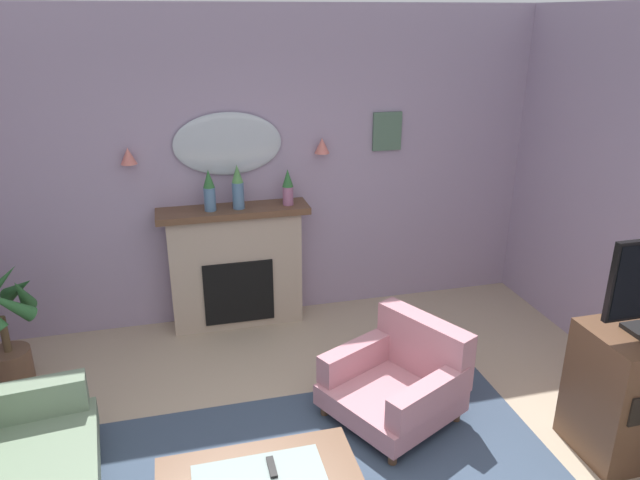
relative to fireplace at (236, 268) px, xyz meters
name	(u,v)px	position (x,y,z in m)	size (l,w,h in m)	color
wall_back	(253,170)	(0.22, 0.22, 0.87)	(6.43, 0.10, 2.88)	#9E8CA8
fireplace	(236,268)	(0.00, 0.00, 0.00)	(1.36, 0.36, 1.16)	tan
mantel_vase_left	(209,191)	(-0.20, -0.03, 0.77)	(0.10, 0.10, 0.37)	#4C7093
mantel_vase_centre	(238,187)	(0.05, -0.03, 0.78)	(0.10, 0.10, 0.40)	#4C7093
mantel_vase_right	(288,187)	(0.50, -0.03, 0.76)	(0.10, 0.10, 0.33)	#9E6084
wall_mirror	(228,144)	(0.00, 0.14, 1.14)	(0.96, 0.06, 0.56)	#B2BCC6
wall_sconce_left	(128,156)	(-0.85, 0.09, 1.09)	(0.14, 0.14, 0.14)	#D17066
wall_sconce_right	(322,146)	(0.85, 0.09, 1.09)	(0.14, 0.14, 0.14)	#D17066
framed_picture	(387,131)	(1.50, 0.15, 1.18)	(0.28, 0.03, 0.36)	#4C6B56
tv_remote	(272,468)	(-0.11, -2.52, -0.12)	(0.04, 0.16, 0.02)	black
armchair_in_corner	(400,378)	(0.98, -1.69, -0.27)	(1.09, 1.08, 0.71)	#B77A84
tv_cabinet	(640,390)	(2.39, -2.42, -0.12)	(0.80, 0.57, 0.90)	brown
potted_plant_corner_palm	(2,324)	(-1.89, -0.53, -0.05)	(0.65, 0.64, 0.98)	brown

